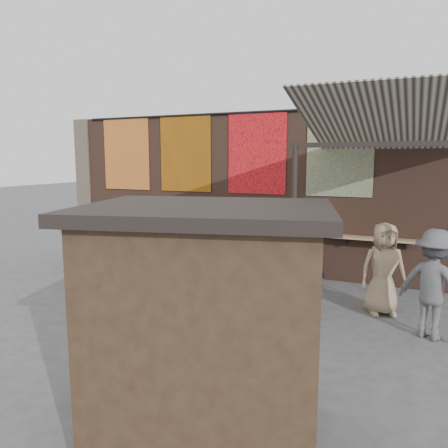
% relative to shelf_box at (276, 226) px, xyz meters
% --- Properties ---
extents(ground, '(70.00, 70.00, 0.00)m').
position_rel_shelf_box_xyz_m(ground, '(-0.88, -2.30, -1.25)').
color(ground, '#474749').
rests_on(ground, ground).
extents(brick_wall, '(10.00, 0.40, 4.00)m').
position_rel_shelf_box_xyz_m(brick_wall, '(-0.88, 0.40, 0.75)').
color(brick_wall, brown).
rests_on(brick_wall, ground).
extents(pier_left, '(0.50, 0.50, 4.00)m').
position_rel_shelf_box_xyz_m(pier_left, '(-6.08, 0.40, 0.75)').
color(pier_left, '#4C4238').
rests_on(pier_left, ground).
extents(eating_counter, '(8.00, 0.32, 0.05)m').
position_rel_shelf_box_xyz_m(eating_counter, '(-0.88, 0.03, -0.15)').
color(eating_counter, '#9E7A51').
rests_on(eating_counter, brick_wall).
extents(shelf_box, '(0.62, 0.32, 0.26)m').
position_rel_shelf_box_xyz_m(shelf_box, '(0.00, 0.00, 0.00)').
color(shelf_box, white).
rests_on(shelf_box, eating_counter).
extents(tapestry_redgold, '(1.50, 0.02, 2.00)m').
position_rel_shelf_box_xyz_m(tapestry_redgold, '(-4.48, 0.18, 1.75)').
color(tapestry_redgold, maroon).
rests_on(tapestry_redgold, brick_wall).
extents(tapestry_sun, '(1.50, 0.02, 2.00)m').
position_rel_shelf_box_xyz_m(tapestry_sun, '(-2.58, 0.18, 1.75)').
color(tapestry_sun, orange).
rests_on(tapestry_sun, brick_wall).
extents(tapestry_orange, '(1.50, 0.02, 2.00)m').
position_rel_shelf_box_xyz_m(tapestry_orange, '(-0.58, 0.18, 1.75)').
color(tapestry_orange, red).
rests_on(tapestry_orange, brick_wall).
extents(tapestry_multi, '(1.50, 0.02, 2.00)m').
position_rel_shelf_box_xyz_m(tapestry_multi, '(1.42, 0.18, 1.75)').
color(tapestry_multi, navy).
rests_on(tapestry_multi, brick_wall).
extents(hang_rail, '(9.50, 0.06, 0.06)m').
position_rel_shelf_box_xyz_m(hang_rail, '(-0.88, 0.17, 2.73)').
color(hang_rail, black).
rests_on(hang_rail, brick_wall).
extents(scooter_stool_0, '(0.32, 0.70, 0.67)m').
position_rel_shelf_box_xyz_m(scooter_stool_0, '(-3.79, -0.31, -0.92)').
color(scooter_stool_0, '#1A6B46').
rests_on(scooter_stool_0, ground).
extents(scooter_stool_1, '(0.32, 0.71, 0.68)m').
position_rel_shelf_box_xyz_m(scooter_stool_1, '(-3.15, -0.25, -0.92)').
color(scooter_stool_1, navy).
rests_on(scooter_stool_1, ground).
extents(scooter_stool_2, '(0.37, 0.83, 0.79)m').
position_rel_shelf_box_xyz_m(scooter_stool_2, '(-2.50, -0.27, -0.86)').
color(scooter_stool_2, black).
rests_on(scooter_stool_2, ground).
extents(scooter_stool_3, '(0.32, 0.71, 0.68)m').
position_rel_shelf_box_xyz_m(scooter_stool_3, '(-1.86, -0.30, -0.91)').
color(scooter_stool_3, '#121743').
rests_on(scooter_stool_3, ground).
extents(scooter_stool_4, '(0.39, 0.86, 0.82)m').
position_rel_shelf_box_xyz_m(scooter_stool_4, '(-1.32, -0.29, -0.84)').
color(scooter_stool_4, '#803A0B').
rests_on(scooter_stool_4, ground).
extents(scooter_stool_5, '(0.38, 0.85, 0.80)m').
position_rel_shelf_box_xyz_m(scooter_stool_5, '(-0.64, -0.30, -0.85)').
color(scooter_stool_5, '#105428').
rests_on(scooter_stool_5, ground).
extents(scooter_stool_6, '(0.39, 0.88, 0.83)m').
position_rel_shelf_box_xyz_m(scooter_stool_6, '(-0.04, -0.26, -0.84)').
color(scooter_stool_6, '#0C0D81').
rests_on(scooter_stool_6, ground).
extents(scooter_stool_7, '(0.33, 0.72, 0.69)m').
position_rel_shelf_box_xyz_m(scooter_stool_7, '(0.60, -0.29, -0.91)').
color(scooter_stool_7, black).
rests_on(scooter_stool_7, ground).
extents(diner_left, '(0.73, 0.61, 1.72)m').
position_rel_shelf_box_xyz_m(diner_left, '(-2.83, -0.90, -0.39)').
color(diner_left, '#83A8BF').
rests_on(diner_left, ground).
extents(diner_right, '(0.88, 0.70, 1.72)m').
position_rel_shelf_box_xyz_m(diner_right, '(-3.53, -0.90, -0.39)').
color(diner_right, black).
rests_on(diner_right, ground).
extents(shopper_navy, '(0.95, 0.45, 1.58)m').
position_rel_shelf_box_xyz_m(shopper_navy, '(1.20, -2.39, -0.46)').
color(shopper_navy, black).
rests_on(shopper_navy, ground).
extents(shopper_grey, '(1.32, 1.08, 1.78)m').
position_rel_shelf_box_xyz_m(shopper_grey, '(3.43, -2.54, -0.37)').
color(shopper_grey, '#56555A').
rests_on(shopper_grey, ground).
extents(shopper_tan, '(0.99, 0.84, 1.72)m').
position_rel_shelf_box_xyz_m(shopper_tan, '(2.61, -1.70, -0.39)').
color(shopper_tan, '#9F8665').
rests_on(shopper_tan, ground).
extents(market_stall, '(2.45, 2.07, 2.30)m').
position_rel_shelf_box_xyz_m(market_stall, '(1.28, -6.29, -0.10)').
color(market_stall, black).
rests_on(market_stall, ground).
extents(stall_roof, '(2.76, 2.36, 0.12)m').
position_rel_shelf_box_xyz_m(stall_roof, '(1.28, -6.29, 1.11)').
color(stall_roof, black).
rests_on(stall_roof, market_stall).
extents(stall_sign, '(1.17, 0.34, 0.50)m').
position_rel_shelf_box_xyz_m(stall_sign, '(1.08, -5.49, 0.42)').
color(stall_sign, gold).
rests_on(stall_sign, market_stall).
extents(stall_shelf, '(1.73, 0.53, 0.06)m').
position_rel_shelf_box_xyz_m(stall_shelf, '(1.08, -5.49, -0.41)').
color(stall_shelf, '#473321').
rests_on(stall_shelf, market_stall).
extents(awning_canvas, '(3.20, 3.28, 0.97)m').
position_rel_shelf_box_xyz_m(awning_canvas, '(2.62, -1.40, 2.30)').
color(awning_canvas, beige).
rests_on(awning_canvas, brick_wall).
extents(awning_ledger, '(3.30, 0.08, 0.12)m').
position_rel_shelf_box_xyz_m(awning_ledger, '(2.62, 0.19, 2.70)').
color(awning_ledger, '#33261C').
rests_on(awning_ledger, brick_wall).
extents(awning_header, '(3.00, 0.08, 0.08)m').
position_rel_shelf_box_xyz_m(awning_header, '(2.62, -2.90, 1.83)').
color(awning_header, black).
rests_on(awning_header, awning_post_left).
extents(awning_post_left, '(0.09, 0.09, 3.10)m').
position_rel_shelf_box_xyz_m(awning_post_left, '(1.22, -2.90, 0.30)').
color(awning_post_left, black).
rests_on(awning_post_left, ground).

